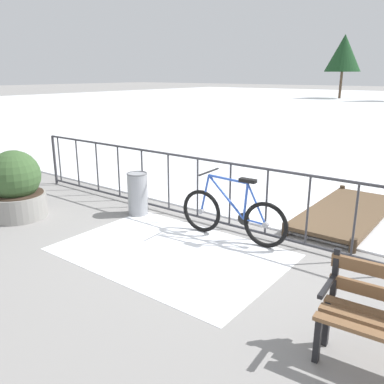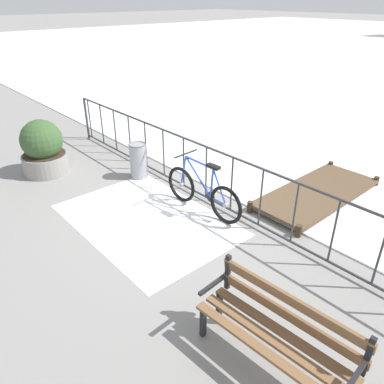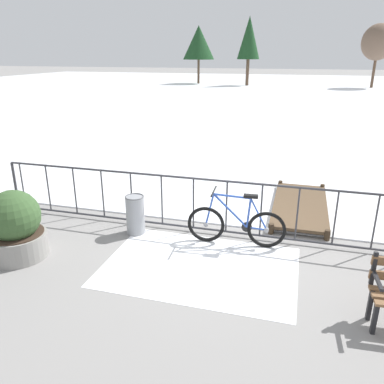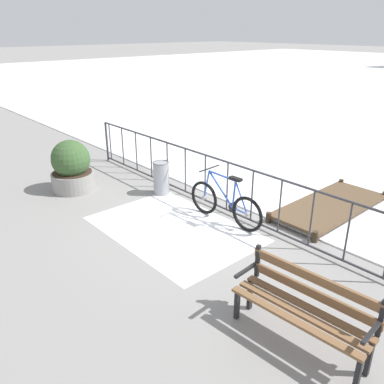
% 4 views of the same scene
% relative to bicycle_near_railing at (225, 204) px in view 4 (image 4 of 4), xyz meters
% --- Properties ---
extents(ground_plane, '(160.00, 160.00, 0.00)m').
position_rel_bicycle_near_railing_xyz_m(ground_plane, '(-0.23, 0.30, -0.37)').
color(ground_plane, gray).
extents(snow_patch, '(3.00, 2.05, 0.01)m').
position_rel_bicycle_near_railing_xyz_m(snow_patch, '(-0.41, -0.90, -0.36)').
color(snow_patch, white).
rests_on(snow_patch, ground).
extents(railing_fence, '(9.06, 0.06, 1.07)m').
position_rel_bicycle_near_railing_xyz_m(railing_fence, '(-0.23, 0.30, 0.19)').
color(railing_fence, '#38383D').
rests_on(railing_fence, ground).
extents(bicycle_near_railing, '(1.71, 0.52, 0.97)m').
position_rel_bicycle_near_railing_xyz_m(bicycle_near_railing, '(0.00, 0.00, 0.00)').
color(bicycle_near_railing, black).
rests_on(bicycle_near_railing, ground).
extents(park_bench, '(1.63, 0.59, 0.89)m').
position_rel_bicycle_near_railing_xyz_m(park_bench, '(2.72, -1.53, 0.14)').
color(park_bench, brown).
rests_on(park_bench, ground).
extents(planter_with_shrub, '(0.93, 0.93, 1.14)m').
position_rel_bicycle_near_railing_xyz_m(planter_with_shrub, '(-3.37, -1.38, 0.16)').
color(planter_with_shrub, gray).
rests_on(planter_with_shrub, ground).
extents(trash_bin, '(0.35, 0.35, 0.73)m').
position_rel_bicycle_near_railing_xyz_m(trash_bin, '(-1.86, -0.05, 0.00)').
color(trash_bin, gray).
rests_on(trash_bin, ground).
extents(wooden_dock, '(1.10, 2.72, 0.20)m').
position_rel_bicycle_near_railing_xyz_m(wooden_dock, '(1.06, 1.91, -0.25)').
color(wooden_dock, brown).
rests_on(wooden_dock, ground).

